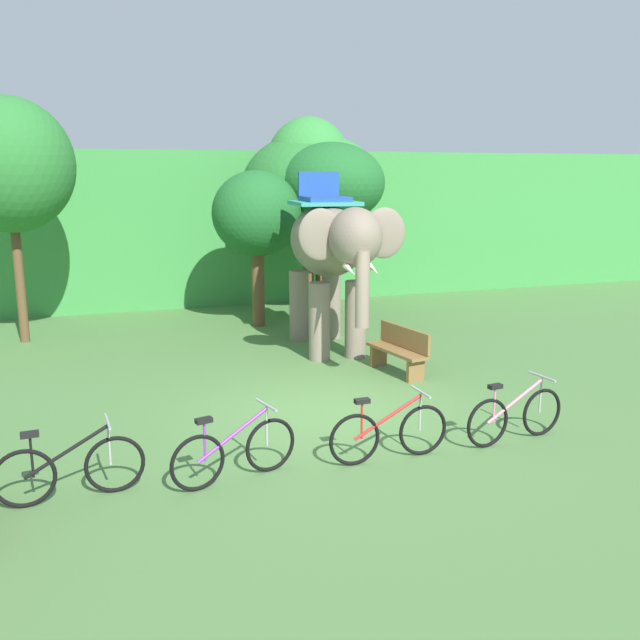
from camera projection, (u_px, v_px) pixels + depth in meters
The scene contains 14 objects.
ground_plane at pixel (326, 413), 10.88m from camera, with size 80.00×80.00×0.00m, color #4C753D.
foliage_hedge at pixel (201, 223), 21.84m from camera, with size 36.00×6.00×4.36m, color #3D8E42.
tree_right at pixel (9, 166), 14.63m from camera, with size 2.76×2.76×5.38m.
tree_far_right at pixel (257, 215), 16.50m from camera, with size 2.17×2.17×3.82m.
tree_far_left at pixel (308, 191), 18.17m from camera, with size 3.55×3.55×4.78m.
tree_center_left at pixel (309, 168), 17.98m from camera, with size 2.27×2.27×5.20m.
tree_left at pixel (332, 184), 17.19m from camera, with size 2.70×2.70×4.52m.
tree_center_right at pixel (321, 175), 18.08m from camera, with size 2.92×2.92×4.72m.
elephant at pixel (330, 249), 14.14m from camera, with size 2.09×4.18×3.78m.
bike_black at pixel (70, 469), 7.92m from camera, with size 1.71×0.52×0.92m.
bike_purple at pixel (235, 451), 8.41m from camera, with size 1.67×0.61×0.92m.
bike_red at pixel (389, 433), 9.02m from camera, with size 1.71×0.52×0.92m.
bike_pink at pixel (515, 416), 9.66m from camera, with size 1.70×0.52×0.92m.
wooden_bench at pixel (399, 349), 12.94m from camera, with size 0.69×1.55×0.89m.
Camera 1 is at (-3.39, -9.74, 3.77)m, focal length 38.17 mm.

